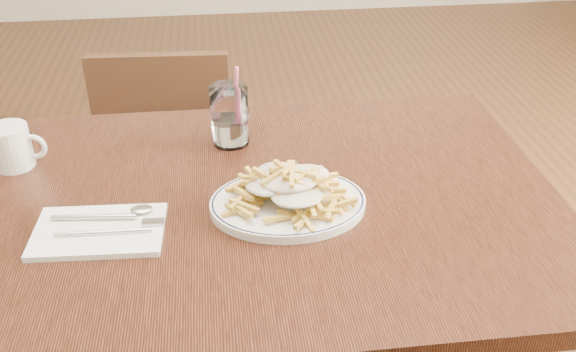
{
  "coord_description": "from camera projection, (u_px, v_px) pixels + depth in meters",
  "views": [
    {
      "loc": [
        -0.04,
        -1.01,
        1.43
      ],
      "look_at": [
        0.08,
        -0.04,
        0.82
      ],
      "focal_mm": 40.0,
      "sensor_mm": 36.0,
      "label": 1
    }
  ],
  "objects": [
    {
      "name": "coffee_mug",
      "position": [
        12.0,
        147.0,
        1.3
      ],
      "size": [
        0.11,
        0.08,
        0.09
      ],
      "color": "silver",
      "rests_on": "table"
    },
    {
      "name": "water_glass",
      "position": [
        230.0,
        119.0,
        1.38
      ],
      "size": [
        0.08,
        0.08,
        0.18
      ],
      "color": "white",
      "rests_on": "table"
    },
    {
      "name": "loaded_fries",
      "position": [
        288.0,
        184.0,
        1.16
      ],
      "size": [
        0.26,
        0.23,
        0.07
      ],
      "color": "gold",
      "rests_on": "fries_plate"
    },
    {
      "name": "chair_far",
      "position": [
        172.0,
        153.0,
        1.94
      ],
      "size": [
        0.4,
        0.4,
        0.81
      ],
      "color": "black",
      "rests_on": "ground"
    },
    {
      "name": "napkin",
      "position": [
        99.0,
        231.0,
        1.12
      ],
      "size": [
        0.23,
        0.16,
        0.01
      ],
      "primitive_type": "cube",
      "rotation": [
        0.0,
        0.0,
        -0.05
      ],
      "color": "white",
      "rests_on": "table"
    },
    {
      "name": "fries_plate",
      "position": [
        288.0,
        203.0,
        1.18
      ],
      "size": [
        0.33,
        0.3,
        0.02
      ],
      "color": "silver",
      "rests_on": "table"
    },
    {
      "name": "table",
      "position": [
        247.0,
        232.0,
        1.26
      ],
      "size": [
        1.2,
        0.8,
        0.75
      ],
      "color": "black",
      "rests_on": "ground"
    },
    {
      "name": "cutlery",
      "position": [
        98.0,
        225.0,
        1.12
      ],
      "size": [
        0.21,
        0.07,
        0.01
      ],
      "color": "silver",
      "rests_on": "napkin"
    }
  ]
}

